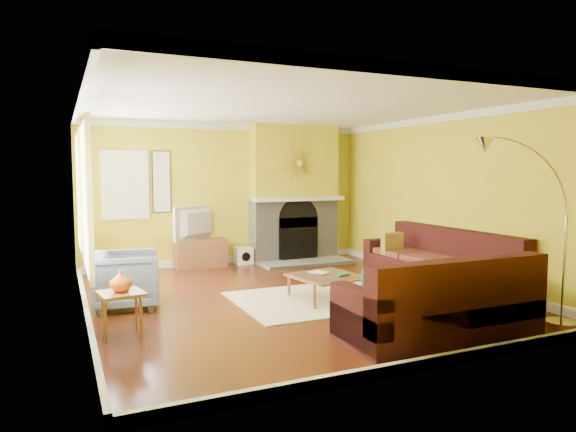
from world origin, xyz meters
name	(u,v)px	position (x,y,z in m)	size (l,w,h in m)	color
floor	(291,298)	(0.00, 0.00, -0.01)	(5.50, 6.00, 0.02)	#5E2813
ceiling	(291,105)	(0.00, 0.00, 2.71)	(5.50, 6.00, 0.02)	white
wall_back	(227,194)	(0.00, 3.01, 1.35)	(5.50, 0.02, 2.70)	gold
wall_front	(432,222)	(0.00, -3.01, 1.35)	(5.50, 0.02, 2.70)	gold
wall_left	(79,209)	(-2.76, 0.00, 1.35)	(0.02, 6.00, 2.70)	gold
wall_right	(445,199)	(2.76, 0.00, 1.35)	(0.02, 6.00, 2.70)	gold
baseboard	(291,293)	(0.00, 0.00, 0.06)	(5.50, 6.00, 0.12)	white
crown_molding	(291,110)	(0.00, 0.00, 2.64)	(5.50, 6.00, 0.12)	white
window_left_near	(79,192)	(-2.72, 1.30, 1.50)	(0.06, 1.22, 1.72)	white
window_left_far	(85,198)	(-2.72, -0.60, 1.50)	(0.06, 1.22, 1.72)	white
window_back	(125,185)	(-1.90, 2.96, 1.55)	(0.82, 0.06, 1.22)	white
wall_art	(162,182)	(-1.25, 2.97, 1.60)	(0.34, 0.04, 1.14)	white
fireplace	(294,193)	(1.35, 2.80, 1.35)	(1.80, 0.40, 2.70)	gray
mantel	(299,199)	(1.35, 2.56, 1.25)	(1.92, 0.22, 0.08)	white
hearth	(306,262)	(1.35, 2.25, 0.03)	(1.80, 0.70, 0.06)	gray
sunburst	(299,163)	(1.35, 2.57, 1.95)	(0.70, 0.04, 0.70)	olive
rug	(322,299)	(0.35, -0.30, 0.01)	(2.40, 1.80, 0.02)	beige
sectional_sofa	(396,270)	(1.20, -0.85, 0.45)	(3.10, 3.70, 0.90)	#3B1313
coffee_table	(327,287)	(0.40, -0.35, 0.18)	(0.89, 0.89, 0.35)	white
media_console	(201,254)	(-0.60, 2.75, 0.26)	(0.95, 0.43, 0.52)	brown
tv	(200,223)	(-0.60, 2.75, 0.84)	(1.10, 0.14, 0.63)	black
subwoofer	(243,255)	(0.25, 2.78, 0.16)	(0.32, 0.32, 0.32)	white
armchair	(127,280)	(-2.20, 0.35, 0.37)	(0.80, 0.82, 0.75)	slate
side_table	(122,314)	(-2.40, -0.85, 0.25)	(0.45, 0.45, 0.49)	brown
vase	(121,281)	(-2.40, -0.85, 0.61)	(0.23, 0.23, 0.24)	orange
book	(316,274)	(0.27, -0.26, 0.36)	(0.19, 0.26, 0.03)	white
arc_lamp	(529,238)	(1.72, -2.55, 1.07)	(1.36, 0.36, 2.14)	silver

